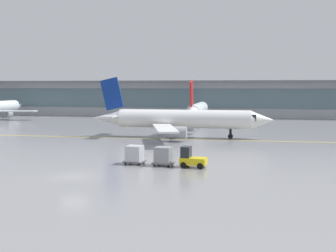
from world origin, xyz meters
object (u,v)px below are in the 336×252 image
(taxiing_regional_jet, at_px, (182,119))
(cargo_dolly_lead, at_px, (163,156))
(cargo_dolly_trailing, at_px, (135,154))
(baggage_tug, at_px, (191,159))
(gate_airplane_1, at_px, (198,110))

(taxiing_regional_jet, xyz_separation_m, cargo_dolly_lead, (1.92, -24.09, -1.83))
(taxiing_regional_jet, bearing_deg, cargo_dolly_trailing, -93.51)
(taxiing_regional_jet, height_order, baggage_tug, taxiing_regional_jet)
(baggage_tug, xyz_separation_m, cargo_dolly_trailing, (-6.06, 0.68, 0.16))
(taxiing_regional_jet, xyz_separation_m, cargo_dolly_trailing, (-1.22, -23.73, -1.83))
(baggage_tug, xyz_separation_m, cargo_dolly_lead, (-2.92, 0.33, 0.16))
(cargo_dolly_trailing, bearing_deg, cargo_dolly_lead, 0.00)
(gate_airplane_1, relative_size, cargo_dolly_trailing, 12.50)
(cargo_dolly_trailing, bearing_deg, baggage_tug, -0.00)
(taxiing_regional_jet, bearing_deg, cargo_dolly_lead, -86.01)
(cargo_dolly_lead, bearing_deg, cargo_dolly_trailing, -180.00)
(gate_airplane_1, relative_size, baggage_tug, 10.34)
(cargo_dolly_trailing, bearing_deg, gate_airplane_1, 95.93)
(gate_airplane_1, distance_m, cargo_dolly_lead, 51.72)
(cargo_dolly_lead, bearing_deg, baggage_tug, -0.00)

